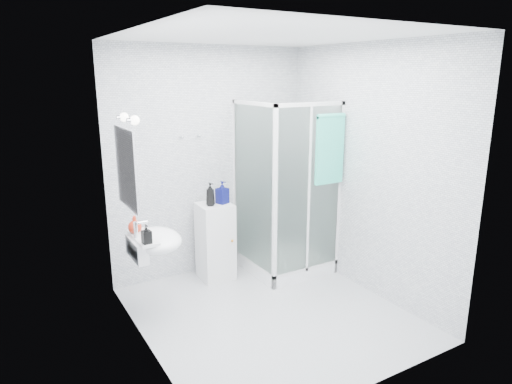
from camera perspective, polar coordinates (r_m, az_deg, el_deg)
room at (r=4.17m, az=1.86°, el=0.87°), size 2.40×2.60×2.60m
shower_enclosure at (r=5.38m, az=3.43°, el=-5.46°), size 0.90×0.95×2.00m
wall_basin at (r=4.31m, az=-12.71°, el=-6.04°), size 0.46×0.56×0.35m
mirror at (r=4.06m, az=-15.92°, el=2.86°), size 0.02×0.60×0.70m
vanity_lights at (r=4.02m, az=-15.65°, el=8.82°), size 0.10×0.40×0.08m
wall_hooks at (r=5.09m, az=-8.18°, el=6.90°), size 0.23×0.06×0.03m
storage_cabinet at (r=5.24m, az=-5.09°, el=-6.15°), size 0.37×0.39×0.88m
hand_towel at (r=4.98m, az=9.21°, el=5.51°), size 0.36×0.05×0.76m
shampoo_bottle_a at (r=5.01m, az=-5.74°, el=-0.30°), size 0.12×0.12×0.26m
shampoo_bottle_b at (r=5.09m, az=-4.25°, el=-0.03°), size 0.15×0.15×0.26m
soap_dispenser_orange at (r=4.35m, az=-14.93°, el=-3.92°), size 0.16×0.16×0.16m
soap_dispenser_black at (r=4.05m, az=-13.53°, el=-5.14°), size 0.08×0.08×0.17m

